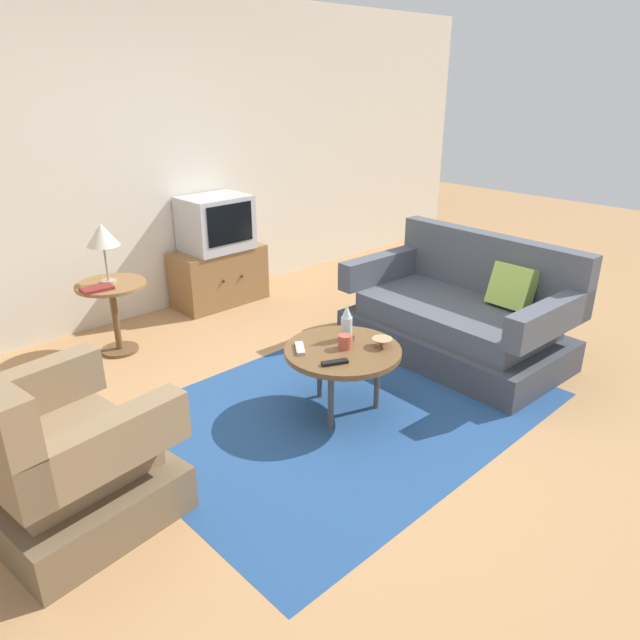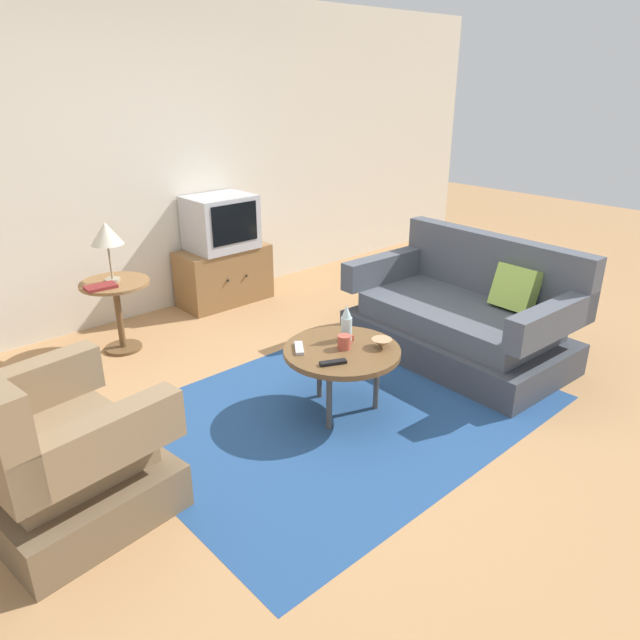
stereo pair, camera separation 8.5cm
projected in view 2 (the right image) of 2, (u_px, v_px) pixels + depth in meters
name	position (u px, v px, depth m)	size (l,w,h in m)	color
ground_plane	(327.00, 413.00, 3.80)	(16.00, 16.00, 0.00)	#AD7F51
back_wall	(129.00, 162.00, 4.96)	(9.00, 0.12, 2.70)	beige
area_rug	(341.00, 410.00, 3.84)	(2.61, 1.95, 0.00)	navy
armchair	(54.00, 459.00, 2.81)	(0.90, 0.96, 0.93)	brown
couch	(463.00, 318.00, 4.52)	(1.01, 1.68, 0.89)	#3E424B
coffee_table	(342.00, 354.00, 3.68)	(0.74, 0.74, 0.44)	brown
side_table	(117.00, 301.00, 4.54)	(0.52, 0.52, 0.57)	olive
tv_stand	(224.00, 275.00, 5.58)	(0.86, 0.44, 0.53)	olive
television	(221.00, 222.00, 5.39)	(0.59, 0.47, 0.49)	#B7B7BC
table_lamp	(106.00, 235.00, 4.36)	(0.24, 0.24, 0.46)	#9E937A
vase	(346.00, 323.00, 3.75)	(0.07, 0.07, 0.24)	silver
mug	(345.00, 342.00, 3.66)	(0.13, 0.08, 0.09)	#B74C3D
bowl	(382.00, 343.00, 3.68)	(0.13, 0.13, 0.06)	tan
tv_remote_dark	(333.00, 363.00, 3.47)	(0.17, 0.11, 0.02)	black
tv_remote_silver	(299.00, 348.00, 3.65)	(0.14, 0.17, 0.02)	#B2B2B7
book	(101.00, 287.00, 4.34)	(0.23, 0.16, 0.02)	maroon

